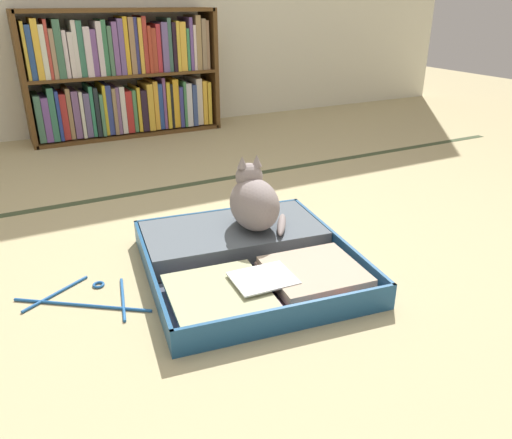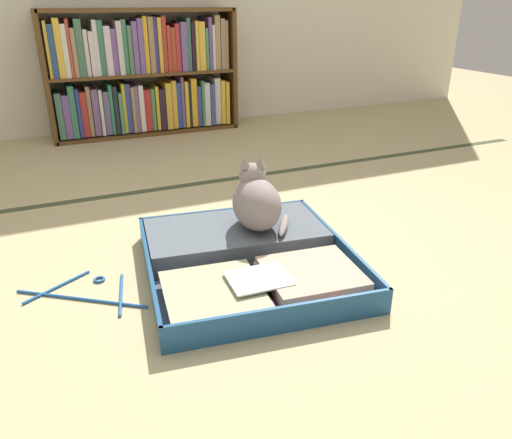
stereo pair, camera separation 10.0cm
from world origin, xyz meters
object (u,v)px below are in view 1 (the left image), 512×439
object	(u,v)px
bookshelf	(123,77)
open_suitcase	(247,256)
clothes_hanger	(88,298)
black_cat	(254,202)

from	to	relation	value
bookshelf	open_suitcase	world-z (taller)	bookshelf
clothes_hanger	black_cat	bearing A→B (deg)	7.34
open_suitcase	black_cat	distance (m)	0.22
clothes_hanger	bookshelf	bearing A→B (deg)	72.51
black_cat	clothes_hanger	distance (m)	0.69
bookshelf	black_cat	size ratio (longest dim) A/B	4.60
bookshelf	clothes_hanger	size ratio (longest dim) A/B	3.42
black_cat	clothes_hanger	world-z (taller)	black_cat
black_cat	clothes_hanger	size ratio (longest dim) A/B	0.74
bookshelf	open_suitcase	distance (m)	2.18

